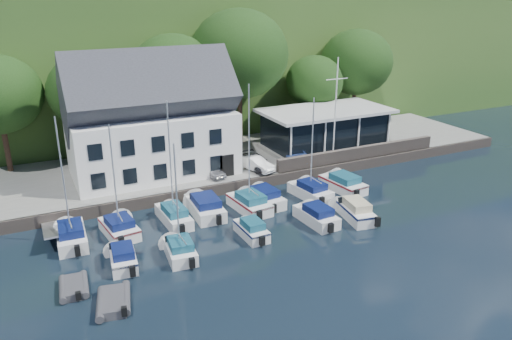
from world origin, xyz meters
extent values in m
plane|color=black|center=(0.00, 0.00, 0.00)|extent=(180.00, 180.00, 0.00)
cube|color=gray|center=(0.00, 17.50, 0.50)|extent=(60.00, 13.00, 1.00)
cube|color=#5D524B|center=(0.00, 11.00, 0.50)|extent=(60.00, 0.30, 1.00)
cube|color=#294F1D|center=(0.00, 62.00, 8.00)|extent=(160.00, 75.00, 16.00)
cube|color=#5D524B|center=(12.00, 11.40, 1.60)|extent=(18.00, 0.50, 1.20)
imported|color=#AFAFB4|center=(-2.73, 13.09, 1.54)|extent=(2.02, 3.40, 1.08)
imported|color=silver|center=(1.48, 12.81, 1.63)|extent=(2.50, 4.03, 1.25)
imported|color=#2B2C30|center=(1.77, 13.19, 1.62)|extent=(2.03, 4.39, 1.24)
imported|color=#324D99|center=(6.09, 13.50, 1.71)|extent=(2.81, 4.46, 1.42)
camera|label=1|loc=(-17.27, -26.02, 16.64)|focal=35.00mm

